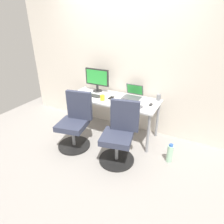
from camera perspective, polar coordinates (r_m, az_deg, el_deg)
name	(u,v)px	position (r m, az deg, el deg)	size (l,w,h in m)	color
ground_plane	(113,133)	(3.72, 0.35, -6.15)	(5.28, 5.28, 0.00)	gray
back_wall	(124,60)	(3.57, 3.43, 15.02)	(4.40, 0.04, 2.60)	silver
desk	(113,102)	(3.42, 0.38, 3.09)	(1.60, 0.64, 0.72)	silver
office_chair_left	(75,123)	(3.24, -10.84, -3.21)	(0.54, 0.54, 0.94)	black
office_chair_right	(119,135)	(2.87, 2.22, -6.88)	(0.54, 0.54, 0.94)	black
water_bottle_on_floor	(170,153)	(3.09, 16.72, -11.61)	(0.09, 0.09, 0.31)	#A5D8B2
desktop_monitor	(97,78)	(3.66, -4.44, 9.85)	(0.48, 0.18, 0.43)	#262626
open_laptop	(133,94)	(3.43, 6.18, 5.22)	(0.31, 0.29, 0.22)	#4C4C51
keyboard_by_monitor	(92,95)	(3.51, -5.85, 4.92)	(0.34, 0.12, 0.02)	#2D2D2D
keyboard_by_laptop	(121,105)	(3.08, 2.82, 1.94)	(0.34, 0.12, 0.02)	silver
mouse_by_monitor	(141,107)	(3.05, 8.60, 1.57)	(0.06, 0.10, 0.03)	#515156
mouse_by_laptop	(151,104)	(3.16, 11.45, 2.25)	(0.06, 0.10, 0.03)	#2D2D2D
coffee_mug	(102,98)	(3.29, -2.83, 4.24)	(0.08, 0.08, 0.09)	yellow
pen_cup	(159,97)	(3.37, 13.63, 4.20)	(0.07, 0.07, 0.10)	slate
phone_near_laptop	(111,98)	(3.39, -0.24, 4.22)	(0.07, 0.14, 0.01)	black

